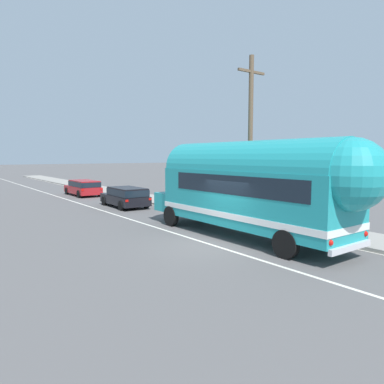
% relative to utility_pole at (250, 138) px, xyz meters
% --- Properties ---
extents(ground_plane, '(300.00, 300.00, 0.00)m').
position_rel_utility_pole_xyz_m(ground_plane, '(-4.47, -2.32, -4.42)').
color(ground_plane, '#565454').
extents(lane_markings, '(4.11, 80.00, 0.01)m').
position_rel_utility_pole_xyz_m(lane_markings, '(-2.63, 9.68, -4.42)').
color(lane_markings, silver).
rests_on(lane_markings, ground).
extents(sidewalk_slab, '(2.78, 90.00, 0.15)m').
position_rel_utility_pole_xyz_m(sidewalk_slab, '(0.91, 7.68, -4.35)').
color(sidewalk_slab, gray).
rests_on(sidewalk_slab, ground).
extents(utility_pole, '(1.80, 0.24, 8.50)m').
position_rel_utility_pole_xyz_m(utility_pole, '(0.00, 0.00, 0.00)').
color(utility_pole, brown).
rests_on(utility_pole, ground).
extents(painted_bus, '(2.61, 11.64, 4.12)m').
position_rel_utility_pole_xyz_m(painted_bus, '(-2.48, -2.66, -2.12)').
color(painted_bus, teal).
rests_on(painted_bus, ground).
extents(car_lead, '(2.12, 4.45, 1.37)m').
position_rel_utility_pole_xyz_m(car_lead, '(-2.54, 9.13, -3.63)').
color(car_lead, black).
rests_on(car_lead, ground).
extents(car_second, '(2.00, 4.69, 1.37)m').
position_rel_utility_pole_xyz_m(car_second, '(-2.40, 17.82, -3.63)').
color(car_second, '#A5191E').
rests_on(car_second, ground).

